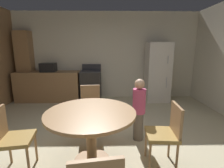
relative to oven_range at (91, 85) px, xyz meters
The scene contains 12 objects.
ground_plane 2.75m from the oven_range, 80.10° to the right, with size 14.00×14.00×0.00m, color beige.
wall_back 1.07m from the oven_range, 40.40° to the left, with size 6.03×0.12×2.70m, color silver.
kitchen_counter 1.30m from the oven_range, behind, with size 1.90×0.60×0.90m, color #9E754C.
pantry_column 2.12m from the oven_range, behind, with size 0.44×0.36×2.10m, color #9E754C.
oven_range is the anchor object (origin of this frame).
refrigerator 2.07m from the oven_range, ahead, with size 0.68×0.68×1.76m.
microwave 1.39m from the oven_range, behind, with size 0.44×0.32×0.26m, color black.
dining_table 2.92m from the oven_range, 83.89° to the right, with size 1.21×1.21×0.76m.
chair_east 3.25m from the oven_range, 65.93° to the right, with size 0.43×0.43×0.87m.
chair_west 3.13m from the oven_range, 102.81° to the right, with size 0.46×0.46×0.87m.
chair_north 1.90m from the oven_range, 84.20° to the right, with size 0.44×0.44×0.87m.
person_child 2.55m from the oven_range, 65.22° to the right, with size 0.31×0.31×1.09m.
Camera 1 is at (0.09, -2.29, 1.58)m, focal length 26.22 mm.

